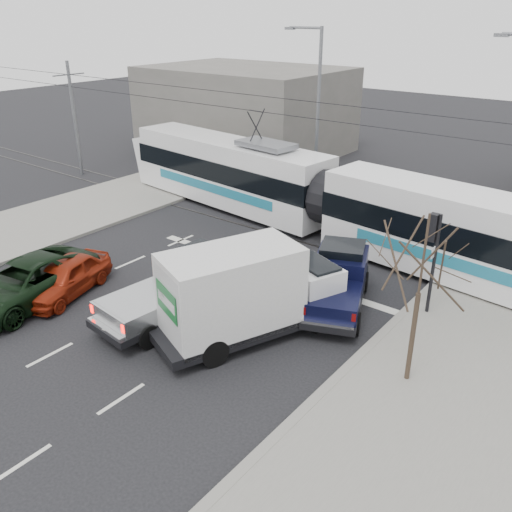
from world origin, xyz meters
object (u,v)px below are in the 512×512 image
Objects in this scene: street_lamp_far at (315,103)px; tram at (330,199)px; bare_tree at (423,263)px; traffic_signal at (433,242)px; navy_pickup at (339,279)px; box_truck at (247,294)px; red_car at (65,277)px; green_car at (26,282)px; silver_pickup at (183,285)px.

street_lamp_far reaches higher than tram.
traffic_signal is (-1.13, 4.00, -1.05)m from bare_tree.
bare_tree reaches higher than navy_pickup.
traffic_signal is 6.43m from box_truck.
bare_tree is 12.99m from red_car.
red_car is (-4.86, -10.82, -1.18)m from tram.
tram reaches higher than red_car.
traffic_signal is 7.54m from tram.
bare_tree is 5.52m from navy_pickup.
green_car is (-12.93, -3.99, -3.02)m from bare_tree.
street_lamp_far reaches higher than red_car.
bare_tree is 0.19× the size of tram.
silver_pickup is at bearing 20.76° from green_car.
green_car is at bearing -162.85° from bare_tree.
silver_pickup is (-7.86, -1.04, -2.75)m from bare_tree.
street_lamp_far is at bearing 136.72° from box_truck.
green_car is (-5.07, -2.95, -0.27)m from silver_pickup.
traffic_signal is at bearing -26.67° from tram.
green_car is at bearing -165.74° from navy_pickup.
bare_tree is at bearing -74.24° from traffic_signal.
navy_pickup is (1.28, 3.65, -0.53)m from box_truck.
silver_pickup reaches higher than navy_pickup.
silver_pickup is 2.76m from box_truck.
bare_tree is at bearing 13.38° from silver_pickup.
tram is 3.93× the size of box_truck.
tram is at bearing 126.31° from box_truck.
traffic_signal is at bearing 14.60° from red_car.
green_car is at bearing -145.92° from traffic_signal.
box_truck is (-5.16, -0.87, -2.24)m from bare_tree.
green_car is at bearing -108.55° from tram.
silver_pickup is at bearing -172.47° from bare_tree.
green_car is at bearing -134.28° from red_car.
tram is (4.35, -5.46, -3.24)m from street_lamp_far.
traffic_signal reaches higher than red_car.
bare_tree is 17.97m from street_lamp_far.
silver_pickup is at bearing -158.72° from navy_pickup.
box_truck is at bearing 9.45° from silver_pickup.
tram is 13.27m from green_car.
tram is at bearing 101.60° from navy_pickup.
street_lamp_far is at bearing 138.28° from traffic_signal.
street_lamp_far is at bearing 110.96° from silver_pickup.
tram is 6.41m from navy_pickup.
box_truck is at bearing -170.43° from bare_tree.
tram is (-7.44, 8.04, -1.92)m from bare_tree.
silver_pickup is at bearing -74.89° from street_lamp_far.
red_car is (-0.51, -16.28, -4.42)m from street_lamp_far.
navy_pickup is at bearing 92.62° from box_truck.
street_lamp_far is at bearing 103.92° from navy_pickup.
red_car is (-7.15, -1.91, -0.85)m from box_truck.
bare_tree is 13.87m from green_car.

